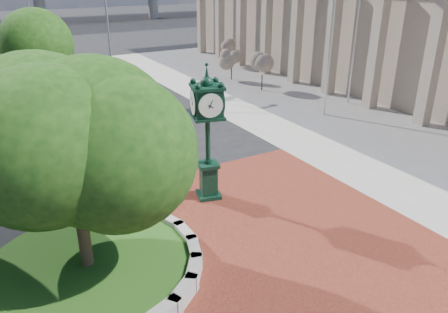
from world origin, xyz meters
TOP-DOWN VIEW (x-y plane):
  - ground at (0.00, 0.00)m, footprint 200.00×200.00m
  - plaza at (0.00, -1.00)m, footprint 12.00×12.00m
  - sidewalk at (16.00, 10.00)m, footprint 20.00×50.00m
  - planter_wall at (-2.71, -0.00)m, footprint 2.96×6.77m
  - grass_bed at (-5.00, 0.00)m, footprint 6.10×6.10m
  - civic_building at (23.60, 12.00)m, footprint 17.35×44.00m
  - tree_planter at (-5.00, 0.00)m, footprint 5.20×5.20m
  - tree_street at (-4.00, 18.00)m, footprint 4.40×4.40m
  - post_clock at (0.42, 2.46)m, footprint 1.31×1.31m
  - parked_car at (-0.31, 38.90)m, footprint 2.40×4.19m
  - flagpole_a at (11.81, 8.29)m, footprint 1.71×0.46m
  - flagpole_b at (15.00, 9.43)m, footprint 1.61×0.68m
  - street_lamp_near at (2.98, 22.94)m, footprint 1.80×0.23m
  - street_lamp_far at (0.27, 44.57)m, footprint 1.81×0.75m
  - shrub_near at (11.86, 15.23)m, footprint 1.20×1.20m
  - shrub_mid at (11.67, 19.35)m, footprint 1.20×1.20m
  - shrub_far at (14.11, 24.11)m, footprint 1.20×1.20m

SIDE VIEW (x-z plane):
  - ground at x=0.00m, z-range 0.00..0.00m
  - plaza at x=0.00m, z-range 0.00..0.04m
  - sidewalk at x=16.00m, z-range 0.00..0.04m
  - grass_bed at x=-5.00m, z-range 0.00..0.40m
  - planter_wall at x=-2.71m, z-range 0.00..0.54m
  - parked_car at x=-0.31m, z-range 0.00..1.34m
  - shrub_near at x=11.86m, z-range 0.49..2.69m
  - shrub_mid at x=11.67m, z-range 0.49..2.69m
  - shrub_far at x=14.11m, z-range 0.49..2.69m
  - post_clock at x=0.42m, z-range 0.26..5.59m
  - tree_street at x=-4.00m, z-range 0.52..5.96m
  - tree_planter at x=-5.00m, z-range 0.56..6.89m
  - civic_building at x=23.60m, z-range 0.03..8.63m
  - street_lamp_near at x=2.98m, z-range 0.69..8.70m
  - street_lamp_far at x=0.27m, z-range 0.72..9.03m
  - flagpole_b at x=15.00m, z-range 0.13..10.88m
  - flagpole_a at x=11.81m, z-range 0.14..11.25m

